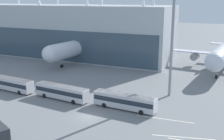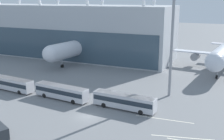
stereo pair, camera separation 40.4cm
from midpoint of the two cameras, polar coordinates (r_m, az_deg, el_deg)
name	(u,v)px [view 1 (the left image)]	position (r m, az deg, el deg)	size (l,w,h in m)	color
ground_plane	(88,117)	(54.22, -5.02, -9.41)	(440.00, 440.00, 0.00)	slate
terminal_building	(30,28)	(121.38, -16.51, 8.19)	(116.76, 22.72, 28.75)	#B2B7BC
airliner_at_gate_near	(82,47)	(99.45, -6.33, 4.71)	(35.61, 35.93, 13.91)	silver
shuttle_bus_0	(10,83)	(72.38, -20.08, -2.54)	(13.29, 3.68, 3.11)	silver
shuttle_bus_1	(62,91)	(63.19, -10.37, -4.30)	(13.30, 3.78, 3.11)	silver
shuttle_bus_2	(125,100)	(56.86, 2.37, -6.21)	(13.25, 3.34, 3.11)	silver
floodlight_mast	(174,4)	(62.71, 12.30, 12.88)	(2.88, 2.88, 31.03)	gray
lane_stripe_1	(165,119)	(53.83, 10.43, -9.78)	(10.81, 0.25, 0.01)	silver
lane_stripe_3	(183,137)	(48.02, 14.06, -13.12)	(10.02, 0.25, 0.01)	silver
lane_stripe_4	(20,84)	(77.10, -18.31, -2.80)	(11.78, 0.25, 0.01)	silver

